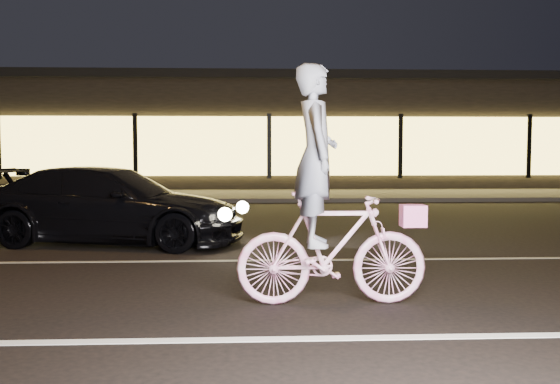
{
  "coord_description": "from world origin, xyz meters",
  "views": [
    {
      "loc": [
        -0.63,
        -6.36,
        1.52
      ],
      "look_at": [
        -0.3,
        0.6,
        1.03
      ],
      "focal_mm": 40.0,
      "sensor_mm": 36.0,
      "label": 1
    }
  ],
  "objects": [
    {
      "name": "ground",
      "position": [
        0.0,
        0.0,
        0.0
      ],
      "size": [
        90.0,
        90.0,
        0.0
      ],
      "primitive_type": "plane",
      "color": "black",
      "rests_on": "ground"
    },
    {
      "name": "lane_stripe_near",
      "position": [
        0.0,
        -1.5,
        0.0
      ],
      "size": [
        60.0,
        0.12,
        0.01
      ],
      "primitive_type": "cube",
      "color": "silver",
      "rests_on": "ground"
    },
    {
      "name": "lane_stripe_far",
      "position": [
        0.0,
        2.0,
        0.0
      ],
      "size": [
        60.0,
        0.1,
        0.01
      ],
      "primitive_type": "cube",
      "color": "gray",
      "rests_on": "ground"
    },
    {
      "name": "sidewalk",
      "position": [
        0.0,
        13.0,
        0.06
      ],
      "size": [
        30.0,
        4.0,
        0.12
      ],
      "primitive_type": "cube",
      "color": "#383533",
      "rests_on": "ground"
    },
    {
      "name": "storefront",
      "position": [
        0.0,
        18.97,
        2.15
      ],
      "size": [
        25.4,
        8.42,
        4.2
      ],
      "color": "black",
      "rests_on": "ground"
    },
    {
      "name": "cyclist",
      "position": [
        0.11,
        -0.41,
        0.83
      ],
      "size": [
        1.85,
        0.64,
        2.32
      ],
      "rotation": [
        0.0,
        0.0,
        1.57
      ],
      "color": "#E74897",
      "rests_on": "ground"
    },
    {
      "name": "sedan",
      "position": [
        -2.85,
        3.64,
        0.61
      ],
      "size": [
        4.5,
        2.58,
        1.23
      ],
      "rotation": [
        0.0,
        0.0,
        1.36
      ],
      "color": "black",
      "rests_on": "ground"
    }
  ]
}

